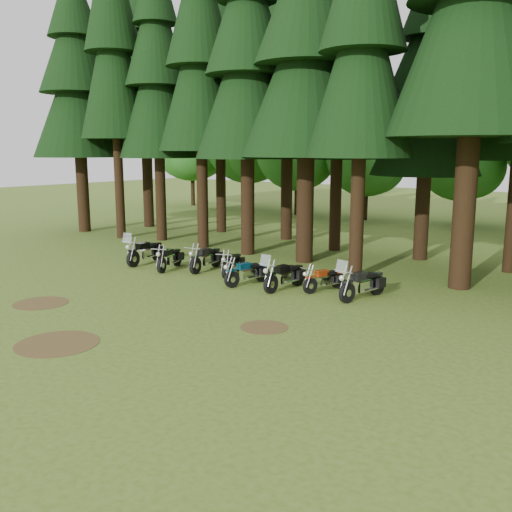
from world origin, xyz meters
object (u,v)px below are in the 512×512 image
object	(u,v)px
motorcycle_3	(232,264)
motorcycle_4	(248,273)
motorcycle_5	(285,277)
motorcycle_6	(325,280)
motorcycle_0	(145,252)
motorcycle_7	(362,285)
motorcycle_1	(170,259)
motorcycle_2	(206,259)

from	to	relation	value
motorcycle_3	motorcycle_4	size ratio (longest dim) A/B	0.96
motorcycle_5	motorcycle_6	xyz separation A→B (m)	(1.29, 0.71, -0.08)
motorcycle_0	motorcycle_5	size ratio (longest dim) A/B	1.07
motorcycle_6	motorcycle_7	bearing A→B (deg)	11.99
motorcycle_3	motorcycle_6	size ratio (longest dim) A/B	1.06
motorcycle_6	motorcycle_7	size ratio (longest dim) A/B	0.79
motorcycle_1	motorcycle_5	bearing A→B (deg)	-19.79
motorcycle_0	motorcycle_7	xyz separation A→B (m)	(10.55, 0.47, -0.02)
motorcycle_5	motorcycle_6	distance (m)	1.47
motorcycle_1	motorcycle_2	bearing A→B (deg)	9.57
motorcycle_3	motorcycle_7	xyz separation A→B (m)	(6.04, -0.21, 0.06)
motorcycle_0	motorcycle_6	bearing A→B (deg)	-4.71
motorcycle_0	motorcycle_5	xyz separation A→B (m)	(7.67, -0.08, -0.03)
motorcycle_2	motorcycle_0	bearing A→B (deg)	-179.09
motorcycle_4	motorcycle_5	bearing A→B (deg)	21.60
motorcycle_1	motorcycle_4	distance (m)	4.40
motorcycle_7	motorcycle_4	bearing A→B (deg)	-159.02
motorcycle_1	motorcycle_6	size ratio (longest dim) A/B	1.10
motorcycle_3	motorcycle_6	xyz separation A→B (m)	(4.45, -0.05, -0.03)
motorcycle_2	motorcycle_6	size ratio (longest dim) A/B	1.23
motorcycle_0	motorcycle_2	bearing A→B (deg)	2.80
motorcycle_6	motorcycle_0	bearing A→B (deg)	-158.47
motorcycle_0	motorcycle_2	size ratio (longest dim) A/B	1.06
motorcycle_1	motorcycle_6	xyz separation A→B (m)	(7.23, 0.79, -0.05)
motorcycle_2	motorcycle_4	distance (m)	3.17
motorcycle_6	motorcycle_1	bearing A→B (deg)	-156.20
motorcycle_6	motorcycle_4	bearing A→B (deg)	-143.99
motorcycle_2	motorcycle_6	world-z (taller)	motorcycle_2
motorcycle_0	motorcycle_5	bearing A→B (deg)	-9.31
motorcycle_3	motorcycle_4	xyz separation A→B (m)	(1.62, -1.00, 0.00)
motorcycle_4	motorcycle_0	bearing A→B (deg)	-170.25
motorcycle_3	motorcycle_5	bearing A→B (deg)	-34.51
motorcycle_3	motorcycle_7	size ratio (longest dim) A/B	0.84
motorcycle_3	motorcycle_4	bearing A→B (deg)	-52.67
motorcycle_1	motorcycle_0	bearing A→B (deg)	153.82
motorcycle_0	motorcycle_1	world-z (taller)	motorcycle_0
motorcycle_7	motorcycle_3	bearing A→B (deg)	-171.15
motorcycle_0	motorcycle_7	bearing A→B (deg)	-6.15
motorcycle_3	motorcycle_1	bearing A→B (deg)	175.95
motorcycle_5	motorcycle_7	xyz separation A→B (m)	(2.88, 0.55, 0.02)
motorcycle_4	motorcycle_6	xyz separation A→B (m)	(2.83, 0.95, -0.04)
motorcycle_2	motorcycle_5	size ratio (longest dim) A/B	1.01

